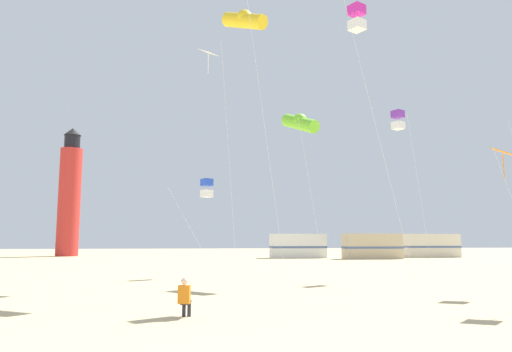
{
  "coord_description": "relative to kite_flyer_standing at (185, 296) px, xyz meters",
  "views": [
    {
      "loc": [
        -1.45,
        -6.77,
        2.32
      ],
      "look_at": [
        0.51,
        9.64,
        4.46
      ],
      "focal_mm": 33.56,
      "sensor_mm": 36.0,
      "label": 1
    }
  ],
  "objects": [
    {
      "name": "kite_box_violet",
      "position": [
        12.2,
        12.4,
        8.74
      ],
      "size": [
        2.09,
        2.09,
        9.95
      ],
      "color": "silver",
      "rests_on": "ground"
    },
    {
      "name": "lighthouse_distant",
      "position": [
        -16.44,
        50.05,
        7.22
      ],
      "size": [
        2.8,
        2.8,
        16.8
      ],
      "color": "red",
      "rests_on": "ground"
    },
    {
      "name": "rv_van_white",
      "position": [
        11.92,
        41.05,
        0.78
      ],
      "size": [
        6.45,
        2.37,
        2.8
      ],
      "rotation": [
        0.0,
        0.0,
        -0.0
      ],
      "color": "white",
      "rests_on": "ground"
    },
    {
      "name": "kite_diamond_orange",
      "position": [
        13.62,
        4.75,
        5.26
      ],
      "size": [
        1.93,
        1.66,
        6.28
      ],
      "color": "silver",
      "rests_on": "ground"
    },
    {
      "name": "rv_van_cream",
      "position": [
        28.44,
        41.13,
        0.78
      ],
      "size": [
        6.47,
        2.43,
        2.8
      ],
      "rotation": [
        0.0,
        0.0,
        -0.01
      ],
      "color": "beige",
      "rests_on": "ground"
    },
    {
      "name": "kite_tube_gold",
      "position": [
        2.39,
        7.04,
        12.01
      ],
      "size": [
        3.07,
        3.1,
        13.33
      ],
      "color": "silver",
      "rests_on": "ground"
    },
    {
      "name": "rv_van_tan",
      "position": [
        19.71,
        37.73,
        0.78
      ],
      "size": [
        6.49,
        2.49,
        2.8
      ],
      "rotation": [
        0.0,
        0.0,
        0.02
      ],
      "color": "#C6B28C",
      "rests_on": "ground"
    },
    {
      "name": "kite_box_magenta",
      "position": [
        7.15,
        4.78,
        11.29
      ],
      "size": [
        2.96,
        2.2,
        12.51
      ],
      "color": "silver",
      "rests_on": "ground"
    },
    {
      "name": "kite_box_blue",
      "position": [
        0.83,
        15.1,
        4.77
      ],
      "size": [
        3.07,
        2.79,
        5.96
      ],
      "color": "silver",
      "rests_on": "ground"
    },
    {
      "name": "kite_tube_lime",
      "position": [
        5.67,
        10.01,
        7.82
      ],
      "size": [
        2.09,
        2.52,
        9.14
      ],
      "color": "silver",
      "rests_on": "ground"
    },
    {
      "name": "kite_diamond_white",
      "position": [
        0.87,
        11.12,
        11.33
      ],
      "size": [
        2.34,
        2.37,
        12.78
      ],
      "color": "silver",
      "rests_on": "ground"
    },
    {
      "name": "kite_flyer_standing",
      "position": [
        0.0,
        0.0,
        0.0
      ],
      "size": [
        0.4,
        0.55,
        1.16
      ],
      "rotation": [
        0.0,
        0.0,
        2.94
      ],
      "color": "orange",
      "rests_on": "ground"
    }
  ]
}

